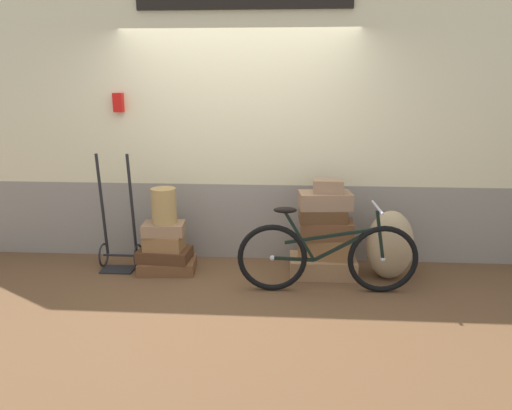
% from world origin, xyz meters
% --- Properties ---
extents(ground, '(9.73, 5.20, 0.06)m').
position_xyz_m(ground, '(0.00, 0.00, -0.03)').
color(ground, brown).
extents(station_building, '(7.73, 0.74, 3.04)m').
position_xyz_m(station_building, '(0.01, 0.85, 1.53)').
color(station_building, gray).
rests_on(station_building, ground).
extents(suitcase_0, '(0.61, 0.44, 0.12)m').
position_xyz_m(suitcase_0, '(-0.73, 0.31, 0.06)').
color(suitcase_0, brown).
rests_on(suitcase_0, ground).
extents(suitcase_1, '(0.56, 0.38, 0.13)m').
position_xyz_m(suitcase_1, '(-0.76, 0.31, 0.19)').
color(suitcase_1, '#4C2D19').
rests_on(suitcase_1, suitcase_0).
extents(suitcase_2, '(0.41, 0.29, 0.16)m').
position_xyz_m(suitcase_2, '(-0.76, 0.29, 0.33)').
color(suitcase_2, olive).
rests_on(suitcase_2, suitcase_1).
extents(suitcase_3, '(0.44, 0.31, 0.12)m').
position_xyz_m(suitcase_3, '(-0.76, 0.31, 0.47)').
color(suitcase_3, '#937051').
rests_on(suitcase_3, suitcase_2).
extents(suitcase_4, '(0.68, 0.41, 0.19)m').
position_xyz_m(suitcase_4, '(0.91, 0.31, 0.10)').
color(suitcase_4, '#9E754C').
rests_on(suitcase_4, ground).
extents(suitcase_5, '(0.57, 0.38, 0.22)m').
position_xyz_m(suitcase_5, '(0.93, 0.34, 0.30)').
color(suitcase_5, olive).
rests_on(suitcase_5, suitcase_4).
extents(suitcase_6, '(0.55, 0.34, 0.18)m').
position_xyz_m(suitcase_6, '(0.94, 0.33, 0.50)').
color(suitcase_6, brown).
rests_on(suitcase_6, suitcase_5).
extents(suitcase_7, '(0.49, 0.29, 0.13)m').
position_xyz_m(suitcase_7, '(0.89, 0.31, 0.65)').
color(suitcase_7, brown).
rests_on(suitcase_7, suitcase_6).
extents(suitcase_8, '(0.55, 0.35, 0.17)m').
position_xyz_m(suitcase_8, '(0.91, 0.34, 0.80)').
color(suitcase_8, '#937051').
rests_on(suitcase_8, suitcase_7).
extents(suitcase_9, '(0.30, 0.18, 0.13)m').
position_xyz_m(suitcase_9, '(0.94, 0.33, 0.95)').
color(suitcase_9, '#937051').
rests_on(suitcase_9, suitcase_8).
extents(wicker_basket, '(0.26, 0.26, 0.37)m').
position_xyz_m(wicker_basket, '(-0.74, 0.31, 0.72)').
color(wicker_basket, '#A8844C').
rests_on(wicker_basket, suitcase_3).
extents(luggage_trolley, '(0.40, 0.35, 1.25)m').
position_xyz_m(luggage_trolley, '(-1.27, 0.37, 0.30)').
color(luggage_trolley, black).
rests_on(luggage_trolley, ground).
extents(burlap_sack, '(0.47, 0.40, 0.72)m').
position_xyz_m(burlap_sack, '(1.58, 0.28, 0.36)').
color(burlap_sack, tan).
rests_on(burlap_sack, ground).
extents(bicycle, '(1.72, 0.46, 0.85)m').
position_xyz_m(bicycle, '(0.92, -0.09, 0.36)').
color(bicycle, black).
rests_on(bicycle, ground).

